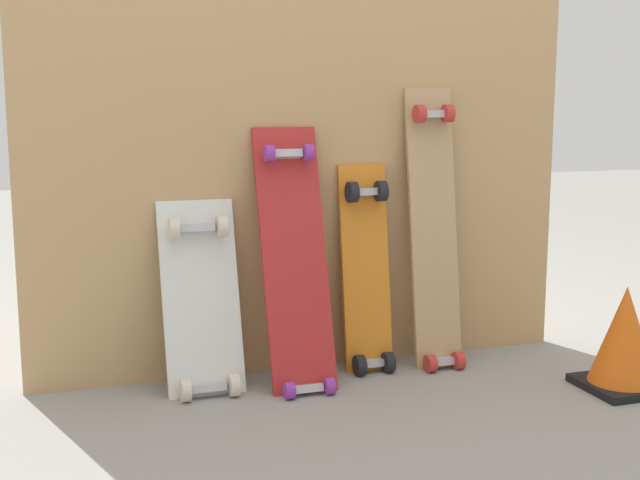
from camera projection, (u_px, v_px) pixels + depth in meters
ground_plane at (313, 371)px, 2.83m from camera, size 12.00×12.00×0.00m
plywood_wall_panel at (306, 119)px, 2.76m from camera, size 1.81×0.04×1.64m
skateboard_white at (202, 308)px, 2.62m from camera, size 0.24×0.24×0.64m
skateboard_red at (296, 270)px, 2.66m from camera, size 0.20×0.31×0.87m
skateboard_orange at (367, 277)px, 2.82m from camera, size 0.16×0.18×0.73m
skateboard_natural at (434, 238)px, 2.85m from camera, size 0.16×0.21×0.99m
traffic_cone at (625, 339)px, 2.63m from camera, size 0.24×0.24×0.32m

